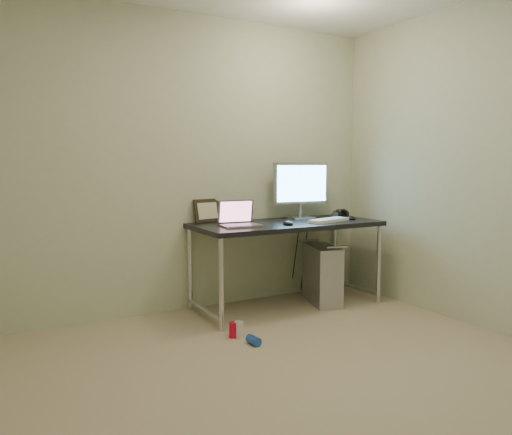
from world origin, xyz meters
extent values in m
plane|color=tan|center=(0.00, 0.00, 0.00)|extent=(3.50, 3.50, 0.00)
cube|color=beige|center=(0.00, 1.75, 1.25)|extent=(3.50, 0.02, 2.50)
cube|color=beige|center=(1.75, 0.00, 1.25)|extent=(0.02, 3.50, 2.50)
cube|color=black|center=(0.74, 1.39, 0.73)|extent=(1.64, 0.72, 0.04)
cylinder|color=silver|center=(-0.04, 1.07, 0.35)|extent=(0.04, 0.04, 0.71)
cylinder|color=silver|center=(-0.04, 1.71, 0.35)|extent=(0.04, 0.04, 0.71)
cylinder|color=silver|center=(1.52, 1.07, 0.35)|extent=(0.04, 0.04, 0.71)
cylinder|color=silver|center=(1.52, 1.71, 0.35)|extent=(0.04, 0.04, 0.71)
cylinder|color=silver|center=(-0.04, 1.39, 0.08)|extent=(0.04, 0.64, 0.04)
cylinder|color=silver|center=(1.52, 1.39, 0.08)|extent=(0.04, 0.64, 0.04)
cube|color=#ABABAF|center=(1.09, 1.34, 0.26)|extent=(0.35, 0.54, 0.52)
cylinder|color=#A4A3AA|center=(1.09, 1.13, 0.54)|extent=(0.18, 0.08, 0.02)
cylinder|color=#A4A3AA|center=(1.09, 1.55, 0.54)|extent=(0.18, 0.08, 0.02)
cylinder|color=black|center=(1.04, 1.70, 0.40)|extent=(0.01, 0.16, 0.69)
cylinder|color=black|center=(1.13, 1.68, 0.38)|extent=(0.02, 0.11, 0.71)
cylinder|color=red|center=(-0.02, 0.90, 0.06)|extent=(0.08, 0.08, 0.11)
cylinder|color=silver|center=(0.02, 0.89, 0.06)|extent=(0.07, 0.07, 0.12)
cylinder|color=blue|center=(0.04, 0.70, 0.03)|extent=(0.07, 0.12, 0.06)
cube|color=#A4A3AA|center=(0.25, 1.30, 0.76)|extent=(0.32, 0.24, 0.02)
cube|color=slate|center=(0.25, 1.30, 0.77)|extent=(0.28, 0.20, 0.00)
cube|color=gray|center=(0.26, 1.42, 0.86)|extent=(0.31, 0.07, 0.20)
cube|color=#7E4A61|center=(0.26, 1.41, 0.86)|extent=(0.27, 0.06, 0.17)
cube|color=#A4A3AA|center=(1.02, 1.58, 0.76)|extent=(0.23, 0.18, 0.02)
cylinder|color=#A4A3AA|center=(1.02, 1.60, 0.83)|extent=(0.04, 0.04, 0.12)
cube|color=#A4A3AA|center=(1.02, 1.59, 1.08)|extent=(0.55, 0.09, 0.38)
cube|color=#68C3FB|center=(1.02, 1.57, 1.08)|extent=(0.50, 0.05, 0.33)
cube|color=white|center=(1.09, 1.25, 0.76)|extent=(0.45, 0.26, 0.03)
ellipsoid|color=black|center=(1.38, 1.29, 0.77)|extent=(0.11, 0.14, 0.04)
ellipsoid|color=black|center=(0.65, 1.23, 0.77)|extent=(0.10, 0.14, 0.04)
cylinder|color=black|center=(1.34, 1.47, 0.78)|extent=(0.05, 0.09, 0.09)
cylinder|color=black|center=(1.45, 1.47, 0.78)|extent=(0.05, 0.09, 0.09)
cube|color=black|center=(1.39, 1.47, 0.82)|extent=(0.12, 0.03, 0.01)
cube|color=black|center=(0.14, 1.72, 0.85)|extent=(0.26, 0.11, 0.20)
cylinder|color=silver|center=(0.32, 1.64, 0.80)|extent=(0.01, 0.01, 0.09)
cylinder|color=white|center=(0.32, 1.64, 0.85)|extent=(0.05, 0.04, 0.04)
camera|label=1|loc=(-1.57, -2.25, 1.25)|focal=35.00mm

